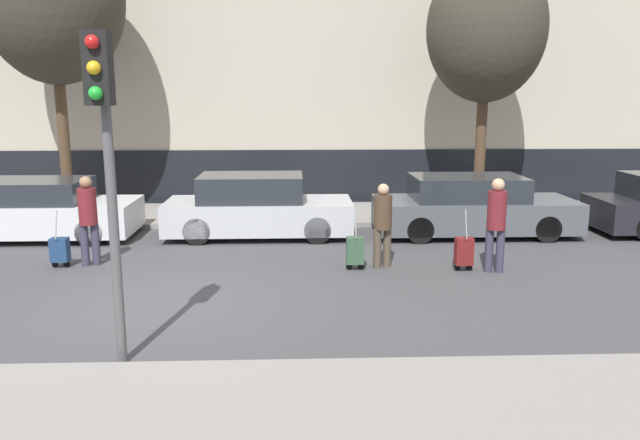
# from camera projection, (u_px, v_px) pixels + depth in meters

# --- Properties ---
(ground_plane) EXTENTS (80.00, 80.00, 0.00)m
(ground_plane) POSITION_uv_depth(u_px,v_px,m) (165.00, 302.00, 9.88)
(ground_plane) COLOR #424244
(sidewalk_near) EXTENTS (28.00, 2.50, 0.12)m
(sidewalk_near) POSITION_uv_depth(u_px,v_px,m) (88.00, 421.00, 6.19)
(sidewalk_near) COLOR gray
(sidewalk_near) RESTS_ON ground_plane
(sidewalk_far) EXTENTS (28.00, 3.00, 0.12)m
(sidewalk_far) POSITION_uv_depth(u_px,v_px,m) (218.00, 215.00, 16.72)
(sidewalk_far) COLOR gray
(sidewalk_far) RESTS_ON ground_plane
(parked_car_0) EXTENTS (4.12, 1.88, 1.34)m
(parked_car_0) POSITION_uv_depth(u_px,v_px,m) (42.00, 211.00, 14.18)
(parked_car_0) COLOR silver
(parked_car_0) RESTS_ON ground_plane
(parked_car_1) EXTENTS (4.25, 1.72, 1.44)m
(parked_car_1) POSITION_uv_depth(u_px,v_px,m) (257.00, 208.00, 14.34)
(parked_car_1) COLOR #B7BABF
(parked_car_1) RESTS_ON ground_plane
(parked_car_2) EXTENTS (4.60, 1.84, 1.39)m
(parked_car_2) POSITION_uv_depth(u_px,v_px,m) (472.00, 207.00, 14.52)
(parked_car_2) COLOR #4C5156
(parked_car_2) RESTS_ON ground_plane
(pedestrian_left) EXTENTS (0.34, 0.34, 1.73)m
(pedestrian_left) POSITION_uv_depth(u_px,v_px,m) (88.00, 215.00, 11.84)
(pedestrian_left) COLOR #383347
(pedestrian_left) RESTS_ON ground_plane
(trolley_left) EXTENTS (0.34, 0.29, 1.11)m
(trolley_left) POSITION_uv_depth(u_px,v_px,m) (60.00, 250.00, 11.81)
(trolley_left) COLOR navy
(trolley_left) RESTS_ON ground_plane
(pedestrian_center) EXTENTS (0.34, 0.34, 1.61)m
(pedestrian_center) POSITION_uv_depth(u_px,v_px,m) (383.00, 221.00, 11.71)
(pedestrian_center) COLOR #4C4233
(pedestrian_center) RESTS_ON ground_plane
(trolley_center) EXTENTS (0.34, 0.29, 1.17)m
(trolley_center) POSITION_uv_depth(u_px,v_px,m) (355.00, 250.00, 11.65)
(trolley_center) COLOR #335138
(trolley_center) RESTS_ON ground_plane
(pedestrian_right) EXTENTS (0.35, 0.34, 1.75)m
(pedestrian_right) POSITION_uv_depth(u_px,v_px,m) (496.00, 219.00, 11.37)
(pedestrian_right) COLOR #383347
(pedestrian_right) RESTS_ON ground_plane
(trolley_right) EXTENTS (0.34, 0.29, 1.17)m
(trolley_right) POSITION_uv_depth(u_px,v_px,m) (464.00, 251.00, 11.59)
(trolley_right) COLOR maroon
(trolley_right) RESTS_ON ground_plane
(traffic_light) EXTENTS (0.28, 0.47, 3.92)m
(traffic_light) POSITION_uv_depth(u_px,v_px,m) (105.00, 135.00, 7.01)
(traffic_light) COLOR #515154
(traffic_light) RESTS_ON ground_plane
(bare_tree_near_crossing) EXTENTS (3.02, 3.02, 6.59)m
(bare_tree_near_crossing) POSITION_uv_depth(u_px,v_px,m) (486.00, 30.00, 15.82)
(bare_tree_near_crossing) COLOR #4C3826
(bare_tree_near_crossing) RESTS_ON sidewalk_far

